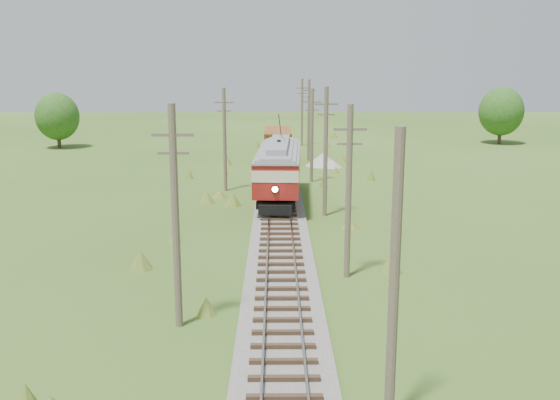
{
  "coord_description": "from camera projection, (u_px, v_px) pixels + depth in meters",
  "views": [
    {
      "loc": [
        -0.27,
        -11.77,
        10.4
      ],
      "look_at": [
        0.0,
        24.86,
        2.46
      ],
      "focal_mm": 40.0,
      "sensor_mm": 36.0,
      "label": 1
    }
  ],
  "objects": [
    {
      "name": "utility_pole_r_4",
      "position": [
        312.0,
        134.0,
        55.81
      ],
      "size": [
        1.6,
        0.3,
        8.4
      ],
      "color": "brown",
      "rests_on": "ground"
    },
    {
      "name": "utility_pole_r_6",
      "position": [
        302.0,
        112.0,
        81.19
      ],
      "size": [
        1.6,
        0.3,
        8.7
      ],
      "color": "brown",
      "rests_on": "ground"
    },
    {
      "name": "utility_pole_r_3",
      "position": [
        326.0,
        151.0,
        43.05
      ],
      "size": [
        1.6,
        0.3,
        9.0
      ],
      "color": "brown",
      "rests_on": "ground"
    },
    {
      "name": "tree_mid_b",
      "position": [
        501.0,
        111.0,
        83.37
      ],
      "size": [
        5.88,
        5.88,
        7.57
      ],
      "color": "#38281C",
      "rests_on": "ground"
    },
    {
      "name": "streetcar",
      "position": [
        279.0,
        166.0,
        47.79
      ],
      "size": [
        3.79,
        13.8,
        6.27
      ],
      "rotation": [
        0.0,
        0.0,
        -0.04
      ],
      "color": "black",
      "rests_on": "ground"
    },
    {
      "name": "utility_pole_r_2",
      "position": [
        349.0,
        190.0,
        30.39
      ],
      "size": [
        1.6,
        0.3,
        8.6
      ],
      "color": "brown",
      "rests_on": "ground"
    },
    {
      "name": "tree_mid_a",
      "position": [
        57.0,
        116.0,
        79.11
      ],
      "size": [
        5.46,
        5.46,
        7.03
      ],
      "color": "#38281C",
      "rests_on": "ground"
    },
    {
      "name": "utility_pole_r_5",
      "position": [
        309.0,
        119.0,
        68.47
      ],
      "size": [
        1.6,
        0.3,
        8.9
      ],
      "color": "brown",
      "rests_on": "ground"
    },
    {
      "name": "utility_pole_r_1",
      "position": [
        394.0,
        281.0,
        17.68
      ],
      "size": [
        0.3,
        0.3,
        8.8
      ],
      "color": "brown",
      "rests_on": "ground"
    },
    {
      "name": "utility_pole_l_a",
      "position": [
        175.0,
        216.0,
        24.42
      ],
      "size": [
        1.6,
        0.3,
        9.0
      ],
      "color": "brown",
      "rests_on": "ground"
    },
    {
      "name": "railbed_main",
      "position": [
        279.0,
        204.0,
        46.89
      ],
      "size": [
        3.6,
        96.0,
        0.57
      ],
      "color": "#605B54",
      "rests_on": "ground"
    },
    {
      "name": "utility_pole_l_b",
      "position": [
        225.0,
        139.0,
        51.83
      ],
      "size": [
        1.6,
        0.3,
        8.6
      ],
      "color": "brown",
      "rests_on": "ground"
    },
    {
      "name": "gravel_pile",
      "position": [
        324.0,
        160.0,
        65.49
      ],
      "size": [
        3.79,
        4.02,
        1.38
      ],
      "color": "gray",
      "rests_on": "ground"
    },
    {
      "name": "gondola",
      "position": [
        278.0,
        142.0,
        68.38
      ],
      "size": [
        2.88,
        8.84,
        2.94
      ],
      "rotation": [
        0.0,
        0.0,
        0.0
      ],
      "color": "black",
      "rests_on": "ground"
    }
  ]
}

